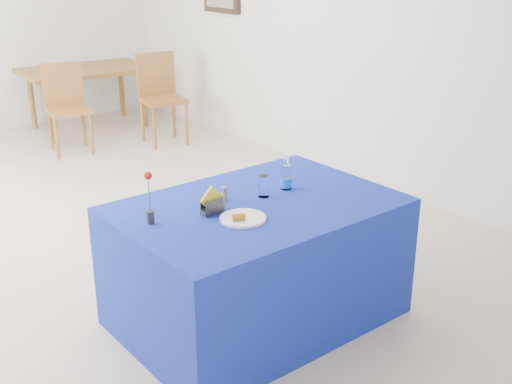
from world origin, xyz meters
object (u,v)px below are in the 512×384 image
blue_table (257,262)px  oak_table (86,74)px  chair_bg_left (66,102)px  water_bottle (286,178)px  chair_bg_right (160,91)px  plate (243,218)px

blue_table → oak_table: 4.98m
oak_table → chair_bg_left: bearing=-127.6°
water_bottle → oak_table: water_bottle is taller
blue_table → oak_table: blue_table is taller
water_bottle → chair_bg_left: bearing=86.3°
chair_bg_left → chair_bg_right: (1.00, -0.32, 0.03)m
plate → oak_table: bearing=74.7°
oak_table → chair_bg_right: 1.18m
blue_table → water_bottle: 0.54m
chair_bg_left → chair_bg_right: size_ratio=0.94×
water_bottle → oak_table: size_ratio=0.14×
blue_table → water_bottle: size_ratio=7.44×
plate → oak_table: size_ratio=0.16×
plate → chair_bg_right: size_ratio=0.25×
oak_table → chair_bg_left: size_ratio=1.63×
oak_table → blue_table: bearing=-103.4°
blue_table → chair_bg_right: size_ratio=1.56×
blue_table → oak_table: (1.15, 4.83, 0.30)m
water_bottle → oak_table: bearing=79.7°
plate → chair_bg_left: size_ratio=0.26×
chair_bg_left → plate: bearing=-88.2°
water_bottle → plate: bearing=-156.4°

